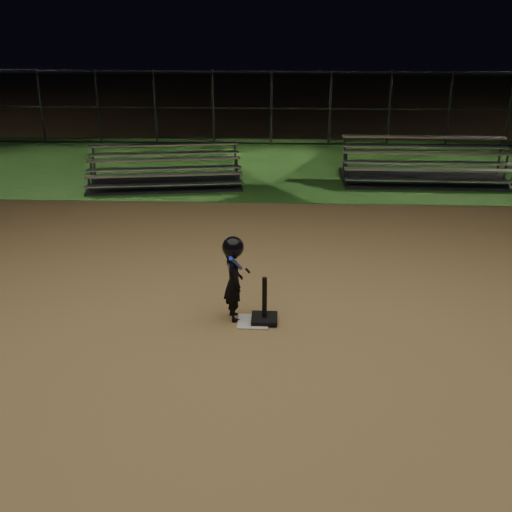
{
  "coord_description": "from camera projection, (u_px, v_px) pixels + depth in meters",
  "views": [
    {
      "loc": [
        0.38,
        -7.71,
        4.18
      ],
      "look_at": [
        0.0,
        1.0,
        0.65
      ],
      "focal_mm": 41.74,
      "sensor_mm": 36.0,
      "label": 1
    }
  ],
  "objects": [
    {
      "name": "ground",
      "position": [
        253.0,
        322.0,
        8.73
      ],
      "size": [
        80.0,
        80.0,
        0.0
      ],
      "primitive_type": "plane",
      "color": "olive",
      "rests_on": "ground"
    },
    {
      "name": "batting_tee",
      "position": [
        264.0,
        313.0,
        8.7
      ],
      "size": [
        0.38,
        0.38,
        0.68
      ],
      "color": "black",
      "rests_on": "home_plate"
    },
    {
      "name": "home_plate",
      "position": [
        253.0,
        322.0,
        8.72
      ],
      "size": [
        0.45,
        0.45,
        0.02
      ],
      "primitive_type": "cube",
      "color": "beige",
      "rests_on": "ground"
    },
    {
      "name": "grass_strip",
      "position": [
        269.0,
        164.0,
        17.99
      ],
      "size": [
        60.0,
        8.0,
        0.01
      ],
      "primitive_type": "cube",
      "color": "#25531A",
      "rests_on": "ground"
    },
    {
      "name": "bleacher_right",
      "position": [
        425.0,
        173.0,
        16.16
      ],
      "size": [
        4.5,
        2.25,
        1.09
      ],
      "rotation": [
        0.0,
        0.0,
        -0.02
      ],
      "color": "silver",
      "rests_on": "ground"
    },
    {
      "name": "child_batter",
      "position": [
        233.0,
        276.0,
        8.6
      ],
      "size": [
        0.44,
        0.67,
        1.29
      ],
      "rotation": [
        0.0,
        0.0,
        1.89
      ],
      "color": "black",
      "rests_on": "ground"
    },
    {
      "name": "backstop_fence",
      "position": [
        271.0,
        108.0,
        20.3
      ],
      "size": [
        20.08,
        0.08,
        2.5
      ],
      "color": "#38383D",
      "rests_on": "ground"
    },
    {
      "name": "bleacher_left",
      "position": [
        165.0,
        177.0,
        15.78
      ],
      "size": [
        4.22,
        2.51,
        0.97
      ],
      "rotation": [
        0.0,
        0.0,
        0.15
      ],
      "color": "silver",
      "rests_on": "ground"
    }
  ]
}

